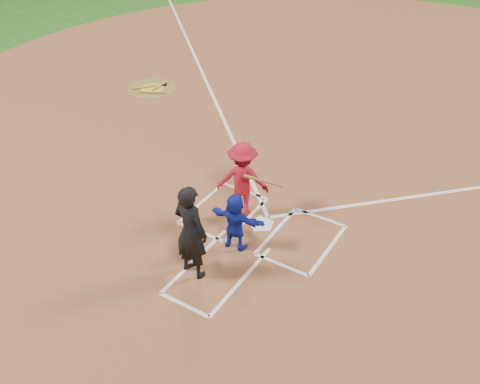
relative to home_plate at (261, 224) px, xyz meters
The scene contains 13 objects.
ground 0.02m from the home_plate, ahead, with size 120.00×120.00×0.00m, color #1F5615.
home_plate_dirt 6.00m from the home_plate, 90.00° to the left, with size 28.00×28.00×0.01m, color brown.
home_plate is the anchor object (origin of this frame).
on_deck_circle 8.07m from the home_plate, 146.74° to the left, with size 1.70×1.70×0.01m, color brown.
on_deck_logo 8.07m from the home_plate, 146.74° to the left, with size 0.80×0.80×0.00m, color gold.
on_deck_bat_a 8.09m from the home_plate, 144.68° to the left, with size 0.06×0.06×0.84m, color #A9713E.
on_deck_bat_b 8.19m from the home_plate, 148.09° to the left, with size 0.06×0.06×0.84m, color #A0703A.
on_deck_bat_c 7.66m from the home_plate, 147.39° to the left, with size 0.06×0.06×0.84m, color olive.
bat_weight_donut 8.14m from the home_plate, 143.61° to the left, with size 0.19×0.19×0.05m, color black.
catcher 1.11m from the home_plate, 95.76° to the right, with size 1.18×0.38×1.28m, color #1422A5.
umpire 2.26m from the home_plate, 100.75° to the right, with size 0.73×0.48×1.99m, color black.
chalk_markings 5.29m from the home_plate, 90.00° to the left, with size 28.35×17.32×0.01m.
batter_at_plate 1.06m from the home_plate, 164.36° to the left, with size 1.64×1.07×1.76m.
Camera 1 is at (4.48, -8.06, 7.21)m, focal length 40.00 mm.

